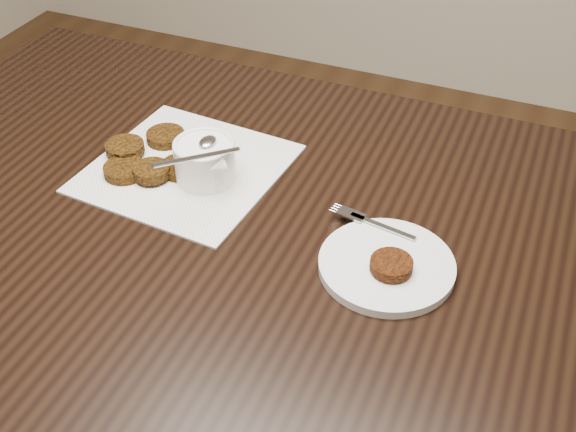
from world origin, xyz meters
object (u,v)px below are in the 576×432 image
object	(u,v)px
sauce_ramekin	(203,143)
plate_with_patty	(387,262)
table	(271,392)
napkin	(186,168)

from	to	relation	value
sauce_ramekin	plate_with_patty	size ratio (longest dim) A/B	0.70
table	sauce_ramekin	distance (m)	0.48
table	plate_with_patty	size ratio (longest dim) A/B	7.74
plate_with_patty	table	bearing A→B (deg)	-178.89
napkin	sauce_ramekin	bearing A→B (deg)	-16.23
napkin	plate_with_patty	distance (m)	0.39
table	sauce_ramekin	xyz separation A→B (m)	(-0.15, 0.09, 0.45)
sauce_ramekin	table	bearing A→B (deg)	-31.96
table	plate_with_patty	bearing A→B (deg)	1.11
table	napkin	size ratio (longest dim) A/B	4.98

